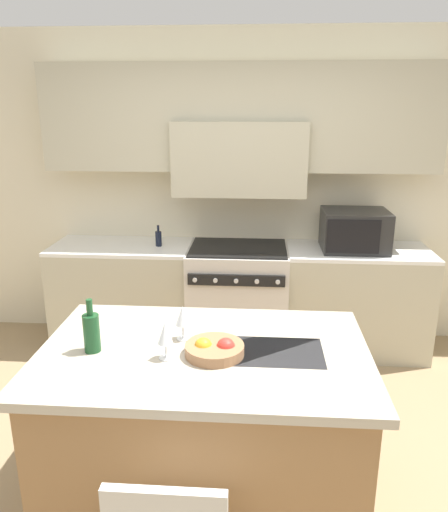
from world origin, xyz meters
TOP-DOWN VIEW (x-y plane):
  - ground_plane at (0.00, 0.00)m, footprint 10.00×10.00m
  - back_cabinetry at (0.00, 2.05)m, footprint 10.00×0.46m
  - back_counter at (0.00, 1.80)m, footprint 3.23×0.62m
  - range_stove at (-0.00, 1.78)m, footprint 0.84×0.70m
  - microwave at (0.96, 1.80)m, footprint 0.53×0.43m
  - kitchen_island at (-0.09, -0.06)m, footprint 1.64×1.05m
  - wine_bottle at (-0.63, -0.12)m, footprint 0.08×0.08m
  - wine_glass_near at (-0.26, -0.17)m, footprint 0.07×0.07m
  - wine_glass_far at (-0.21, 0.04)m, footprint 0.07×0.07m
  - fruit_bowl at (-0.03, -0.11)m, footprint 0.29×0.29m
  - oil_bottle_on_counter at (-0.68, 1.79)m, footprint 0.05×0.05m

SIDE VIEW (x-z plane):
  - ground_plane at x=0.00m, z-range 0.00..0.00m
  - back_counter at x=0.00m, z-range 0.00..0.91m
  - range_stove at x=0.00m, z-range 0.00..0.92m
  - kitchen_island at x=-0.09m, z-range 0.00..0.92m
  - fruit_bowl at x=-0.03m, z-range 0.90..0.99m
  - oil_bottle_on_counter at x=-0.68m, z-range 0.89..1.07m
  - wine_bottle at x=-0.63m, z-range 0.88..1.15m
  - wine_glass_near at x=-0.26m, z-range 0.95..1.13m
  - wine_glass_far at x=-0.21m, z-range 0.95..1.13m
  - microwave at x=0.96m, z-range 0.91..1.25m
  - back_cabinetry at x=0.00m, z-range 0.23..2.93m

